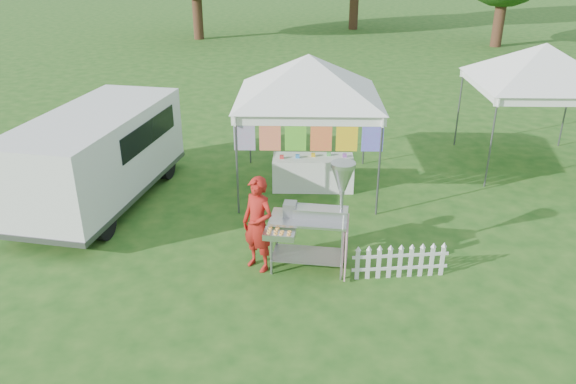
{
  "coord_description": "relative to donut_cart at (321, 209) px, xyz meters",
  "views": [
    {
      "loc": [
        -0.13,
        -8.32,
        5.2
      ],
      "look_at": [
        -0.36,
        0.72,
        1.1
      ],
      "focal_mm": 35.0,
      "sensor_mm": 36.0,
      "label": 1
    }
  ],
  "objects": [
    {
      "name": "canopy_right",
      "position": [
        5.3,
        5.07,
        1.84
      ],
      "size": [
        4.24,
        4.24,
        3.45
      ],
      "color": "#59595E",
      "rests_on": "ground"
    },
    {
      "name": "ground",
      "position": [
        -0.2,
        0.07,
        -1.16
      ],
      "size": [
        120.0,
        120.0,
        0.0
      ],
      "primitive_type": "plane",
      "color": "#1B4A15",
      "rests_on": "ground"
    },
    {
      "name": "picket_fence",
      "position": [
        1.32,
        -0.21,
        -0.87
      ],
      "size": [
        1.61,
        0.21,
        0.56
      ],
      "rotation": [
        0.0,
        0.0,
        0.11
      ],
      "color": "silver",
      "rests_on": "ground"
    },
    {
      "name": "display_table",
      "position": [
        -0.07,
        3.47,
        -0.78
      ],
      "size": [
        1.8,
        0.7,
        0.74
      ],
      "primitive_type": "cube",
      "color": "white",
      "rests_on": "ground"
    },
    {
      "name": "canopy_main",
      "position": [
        -0.2,
        3.57,
        1.83
      ],
      "size": [
        4.24,
        4.24,
        3.45
      ],
      "color": "#59595E",
      "rests_on": "ground"
    },
    {
      "name": "vendor",
      "position": [
        -1.05,
        0.04,
        -0.32
      ],
      "size": [
        0.73,
        0.69,
        1.68
      ],
      "primitive_type": "imported",
      "rotation": [
        0.0,
        0.0,
        -0.65
      ],
      "color": "maroon",
      "rests_on": "ground"
    },
    {
      "name": "cargo_van",
      "position": [
        -4.57,
        2.73,
        -0.1
      ],
      "size": [
        2.68,
        4.98,
        1.97
      ],
      "rotation": [
        0.0,
        0.0,
        -0.17
      ],
      "color": "silver",
      "rests_on": "ground"
    },
    {
      "name": "donut_cart",
      "position": [
        0.0,
        0.0,
        0.0
      ],
      "size": [
        1.5,
        0.93,
        1.96
      ],
      "rotation": [
        0.0,
        0.0,
        -0.12
      ],
      "color": "gray",
      "rests_on": "ground"
    }
  ]
}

